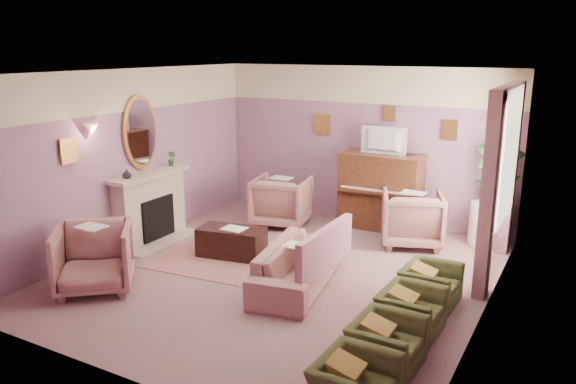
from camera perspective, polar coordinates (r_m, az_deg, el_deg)
The scene contains 48 objects.
floor at distance 8.07m, azimuth -0.74°, elevation -8.24°, with size 5.50×6.00×0.01m, color #876064.
ceiling at distance 7.44m, azimuth -0.82°, elevation 12.06°, with size 5.50×6.00×0.01m, color white.
wall_back at distance 10.30m, azimuth 7.55°, elevation 4.78°, with size 5.50×0.02×2.80m, color slate.
wall_front at distance 5.34m, azimuth -17.00°, elevation -4.92°, with size 5.50×0.02×2.80m, color slate.
wall_left at distance 9.28m, azimuth -15.71°, elevation 3.30°, with size 0.02×6.00×2.80m, color slate.
wall_right at distance 6.75m, azimuth 19.95°, elevation -1.14°, with size 0.02×6.00×2.80m, color slate.
picture_rail_band at distance 10.16m, azimuth 7.74°, elevation 10.75°, with size 5.50×0.01×0.65m, color beige.
stripe_panel at distance 8.08m, azimuth 21.18°, elevation -1.15°, with size 0.01×3.00×2.15m, color #B3BCAB.
fireplace_surround at distance 9.51m, azimuth -13.84°, elevation -1.60°, with size 0.30×1.40×1.10m, color #BFAD97.
fireplace_inset at distance 9.48m, azimuth -13.34°, elevation -2.55°, with size 0.18×0.72×0.68m, color black.
fire_ember at distance 9.51m, azimuth -13.10°, elevation -3.62°, with size 0.06×0.54×0.10m, color #FF6505.
mantel_shelf at distance 9.35m, azimuth -13.91°, elevation 1.74°, with size 0.40×1.55×0.07m, color #BFAD97.
hearth at distance 9.54m, azimuth -12.75°, elevation -4.87°, with size 0.55×1.50×0.02m, color #BFAD97.
mirror_frame at distance 9.32m, azimuth -14.80°, elevation 5.90°, with size 0.04×0.72×1.20m, color #C88B3F.
mirror_glass at distance 9.31m, azimuth -14.69°, elevation 5.89°, with size 0.01×0.60×1.06m, color silver.
sconce_shade at distance 8.52m, azimuth -19.35°, elevation 6.02°, with size 0.20×0.20×0.16m, color #FF9677.
piano at distance 9.99m, azimuth 9.40°, elevation 0.00°, with size 1.40×0.60×1.30m, color #4B2715.
piano_keyshelf at distance 9.65m, azimuth 8.71°, elevation -0.05°, with size 1.30×0.12×0.06m, color #4B2715.
piano_keys at distance 9.64m, azimuth 8.72°, elevation 0.18°, with size 1.20×0.08×0.02m, color beige.
piano_top at distance 9.85m, azimuth 9.56°, elevation 3.73°, with size 1.45×0.65×0.04m, color #4B2715.
television at distance 9.75m, azimuth 9.53°, elevation 5.35°, with size 0.80×0.12×0.48m, color black.
print_back_left at distance 10.53m, azimuth 3.45°, elevation 6.85°, with size 0.30×0.03×0.38m, color #C88B3F.
print_back_right at distance 9.75m, azimuth 16.08°, elevation 6.06°, with size 0.26×0.03×0.34m, color #C88B3F.
print_back_mid at distance 10.01m, azimuth 10.27°, elevation 7.86°, with size 0.22×0.03×0.26m, color #C88B3F.
print_left_wall at distance 8.40m, azimuth -21.38°, elevation 3.93°, with size 0.03×0.28×0.36m, color #C88B3F.
window_blind at distance 8.19m, azimuth 21.59°, elevation 3.52°, with size 0.03×1.40×1.80m, color silver.
curtain_left at distance 7.39m, azimuth 19.71°, elevation -0.60°, with size 0.16×0.34×2.60m, color #B0697D.
curtain_right at distance 9.17m, azimuth 21.67°, elevation 2.04°, with size 0.16×0.34×2.60m, color #B0697D.
pelmet at distance 8.10m, azimuth 21.60°, elevation 9.56°, with size 0.16×2.20×0.16m, color #B0697D.
mantel_plant at distance 9.71m, azimuth -11.74°, elevation 3.35°, with size 0.16×0.16×0.28m, color #2F692E.
mantel_vase at distance 8.97m, azimuth -16.06°, elevation 1.78°, with size 0.16×0.16×0.16m, color beige.
area_rug at distance 8.60m, azimuth -4.93°, elevation -6.78°, with size 2.50×1.80×0.01m, color #A5645D.
coffee_table at distance 8.65m, azimuth -5.74°, elevation -5.10°, with size 1.00×0.50×0.45m, color black.
table_paper at distance 8.55m, azimuth -5.50°, elevation -3.71°, with size 0.35×0.28×0.01m, color white.
sofa at distance 7.53m, azimuth 1.03°, elevation -6.66°, with size 0.66×1.97×0.80m, color #A36F67.
sofa_throw at distance 7.29m, azimuth 3.83°, elevation -5.72°, with size 0.10×1.50×0.55m, color #B0697D.
floral_armchair_left at distance 10.04m, azimuth -0.66°, elevation -0.67°, with size 0.94×0.94×0.98m, color #A36F67.
floral_armchair_right at distance 9.25m, azimuth 12.51°, elevation -2.36°, with size 0.94×0.94×0.98m, color #A36F67.
floral_armchair_front at distance 7.81m, azimuth -19.15°, elevation -6.01°, with size 0.94×0.94×0.98m, color #A36F67.
olive_chair_a at distance 5.19m, azimuth 6.86°, elevation -18.18°, with size 0.52×0.75×0.65m, color #454E24.
olive_chair_b at distance 5.86m, azimuth 10.00°, elevation -14.23°, with size 0.52×0.75×0.65m, color #454E24.
olive_chair_c at distance 6.56m, azimuth 12.41°, elevation -11.08°, with size 0.52×0.75×0.65m, color #454E24.
olive_chair_d at distance 7.29m, azimuth 14.31°, elevation -8.53°, with size 0.52×0.75×0.65m, color #454E24.
side_table at distance 9.61m, azimuth 19.45°, elevation -3.09°, with size 0.52×0.52×0.70m, color white.
side_plant_big at distance 9.47m, azimuth 19.71°, elevation -0.09°, with size 0.30×0.30×0.34m, color #2F692E.
side_plant_small at distance 9.37m, azimuth 20.31°, elevation -0.49°, with size 0.16×0.16×0.28m, color #2F692E.
palm_pot at distance 9.65m, azimuth 19.96°, elevation -4.18°, with size 0.34×0.34×0.34m, color #965247.
palm_plant at distance 9.42m, azimuth 20.43°, elevation 0.96°, with size 0.76×0.76×1.44m, color #2F692E.
Camera 1 is at (3.69, -6.46, 3.12)m, focal length 35.00 mm.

